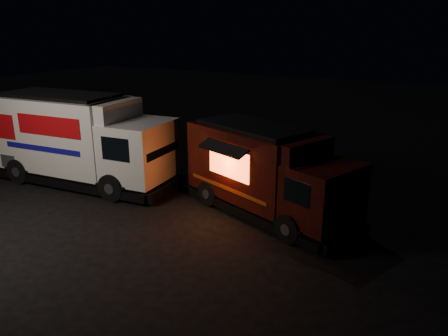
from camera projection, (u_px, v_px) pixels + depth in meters
ground at (131, 221)px, 13.15m from camera, size 80.00×80.00×0.00m
white_truck at (83, 140)px, 15.96m from camera, size 7.46×3.18×3.29m
red_truck at (270, 173)px, 13.25m from camera, size 6.26×4.00×2.73m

